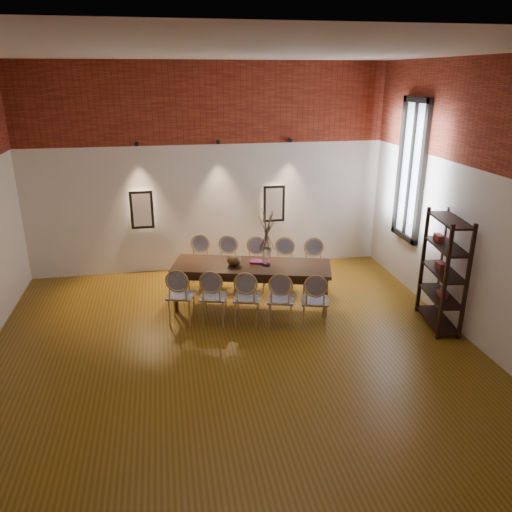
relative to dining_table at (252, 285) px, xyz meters
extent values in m
cube|color=brown|center=(-0.50, -1.55, -0.39)|extent=(7.00, 7.00, 0.02)
cube|color=silver|center=(-0.50, -1.55, 3.63)|extent=(7.00, 7.00, 0.02)
cube|color=silver|center=(-0.50, 2.00, 1.62)|extent=(7.00, 0.10, 4.00)
cube|color=silver|center=(-0.50, -5.10, 1.62)|extent=(7.00, 0.10, 4.00)
cube|color=silver|center=(3.05, -1.55, 1.62)|extent=(0.10, 7.00, 4.00)
cube|color=maroon|center=(-0.50, 1.93, 2.88)|extent=(7.00, 0.02, 1.50)
cube|color=maroon|center=(-0.50, -5.03, 2.88)|extent=(7.00, 0.02, 1.50)
cube|color=maroon|center=(2.98, -1.55, 2.88)|extent=(0.02, 7.00, 1.50)
cube|color=#FFEAC6|center=(-1.80, 1.90, 0.93)|extent=(0.36, 0.06, 0.66)
cube|color=#FFEAC6|center=(0.80, 1.90, 0.93)|extent=(0.36, 0.06, 0.66)
cylinder|color=black|center=(-1.80, 1.87, 2.17)|extent=(0.08, 0.10, 0.08)
cylinder|color=black|center=(-0.30, 1.87, 2.17)|extent=(0.08, 0.10, 0.08)
cylinder|color=black|center=(1.10, 1.87, 2.17)|extent=(0.08, 0.10, 0.08)
cube|color=silver|center=(2.96, 0.45, 1.77)|extent=(0.02, 0.78, 2.38)
cube|color=black|center=(2.94, 0.45, 1.77)|extent=(0.08, 0.90, 2.50)
cube|color=black|center=(2.94, 0.45, 1.77)|extent=(0.06, 0.06, 2.40)
cube|color=#371E10|center=(0.00, 0.00, 0.00)|extent=(2.76, 1.54, 0.75)
cylinder|color=silver|center=(0.24, -0.07, 0.53)|extent=(0.14, 0.14, 0.30)
ellipsoid|color=brown|center=(-0.29, 0.03, 0.46)|extent=(0.24, 0.24, 0.18)
cube|color=#7D1C5C|center=(0.13, 0.09, 0.39)|extent=(0.30, 0.24, 0.03)
camera|label=1|loc=(-1.37, -7.67, 3.38)|focal=35.00mm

